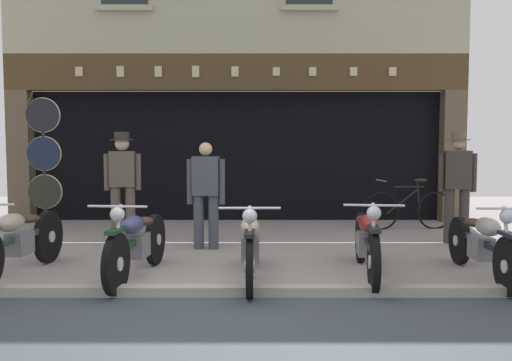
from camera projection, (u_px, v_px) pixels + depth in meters
name	position (u px, v px, depth m)	size (l,w,h in m)	color
ground	(208.00, 339.00, 4.07)	(21.05, 22.00, 0.18)	gray
shop_facade	(240.00, 135.00, 11.90)	(9.35, 4.42, 6.58)	black
motorcycle_left	(19.00, 240.00, 5.83)	(0.62, 2.09, 0.94)	black
motorcycle_center_left	(138.00, 242.00, 5.76)	(0.62, 1.99, 0.91)	black
motorcycle_center	(251.00, 243.00, 5.69)	(0.62, 1.96, 0.91)	black
motorcycle_center_right	(367.00, 240.00, 5.87)	(0.62, 2.08, 0.92)	black
motorcycle_right	(483.00, 243.00, 5.75)	(0.62, 2.01, 0.90)	black
salesman_left	(123.00, 181.00, 7.86)	(0.56, 0.37, 1.73)	brown
shopkeeper_center	(206.00, 191.00, 7.40)	(0.56, 0.26, 1.56)	#3D424C
salesman_right	(458.00, 182.00, 7.82)	(0.55, 0.35, 1.72)	#38332D
tyre_sign_pole	(44.00, 155.00, 8.59)	(0.59, 0.06, 2.33)	#232328
advert_board_near	(318.00, 132.00, 10.31)	(0.65, 0.03, 1.12)	beige
leaning_bicycle	(409.00, 209.00, 9.20)	(1.72, 0.50, 0.94)	black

